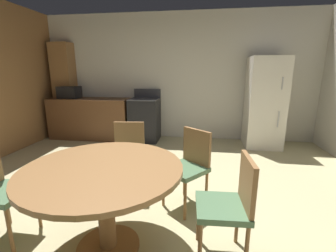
{
  "coord_description": "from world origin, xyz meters",
  "views": [
    {
      "loc": [
        0.54,
        -2.08,
        1.5
      ],
      "look_at": [
        0.14,
        0.69,
        0.82
      ],
      "focal_mm": 24.5,
      "sensor_mm": 36.0,
      "label": 1
    }
  ],
  "objects": [
    {
      "name": "ground_plane",
      "position": [
        0.0,
        0.0,
        0.0
      ],
      "size": [
        14.0,
        14.0,
        0.0
      ],
      "primitive_type": "plane",
      "color": "tan"
    },
    {
      "name": "wall_back",
      "position": [
        0.0,
        3.08,
        1.35
      ],
      "size": [
        6.18,
        0.12,
        2.7
      ],
      "primitive_type": "cube",
      "color": "beige",
      "rests_on": "ground"
    },
    {
      "name": "kitchen_counter",
      "position": [
        -1.9,
        2.68,
        0.45
      ],
      "size": [
        1.78,
        0.6,
        0.9
      ],
      "primitive_type": "cube",
      "color": "brown",
      "rests_on": "ground"
    },
    {
      "name": "pantry_column",
      "position": [
        -2.57,
        2.86,
        1.05
      ],
      "size": [
        0.44,
        0.36,
        2.1
      ],
      "primitive_type": "cube",
      "color": "olive",
      "rests_on": "ground"
    },
    {
      "name": "oven_range",
      "position": [
        -0.66,
        2.68,
        0.47
      ],
      "size": [
        0.6,
        0.6,
        1.1
      ],
      "color": "black",
      "rests_on": "ground"
    },
    {
      "name": "refrigerator",
      "position": [
        1.77,
        2.63,
        0.88
      ],
      "size": [
        0.68,
        0.68,
        1.76
      ],
      "color": "silver",
      "rests_on": "ground"
    },
    {
      "name": "microwave",
      "position": [
        -2.37,
        2.68,
        1.03
      ],
      "size": [
        0.44,
        0.32,
        0.26
      ],
      "primitive_type": "cube",
      "color": "black",
      "rests_on": "kitchen_counter"
    },
    {
      "name": "dining_table",
      "position": [
        -0.22,
        -0.48,
        0.61
      ],
      "size": [
        1.27,
        1.27,
        0.76
      ],
      "color": "olive",
      "rests_on": "ground"
    },
    {
      "name": "chair_east",
      "position": [
        0.79,
        -0.43,
        0.5
      ],
      "size": [
        0.42,
        0.42,
        0.87
      ],
      "rotation": [
        0.0,
        0.0,
        3.2
      ],
      "color": "olive",
      "rests_on": "ground"
    },
    {
      "name": "chair_northeast",
      "position": [
        0.43,
        0.3,
        0.5
      ],
      "size": [
        0.56,
        0.56,
        0.87
      ],
      "rotation": [
        0.0,
        0.0,
        4.02
      ],
      "color": "olive",
      "rests_on": "ground"
    },
    {
      "name": "chair_north",
      "position": [
        -0.34,
        0.52,
        0.5
      ],
      "size": [
        0.45,
        0.45,
        0.87
      ],
      "rotation": [
        0.0,
        0.0,
        4.84
      ],
      "color": "olive",
      "rests_on": "ground"
    }
  ]
}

